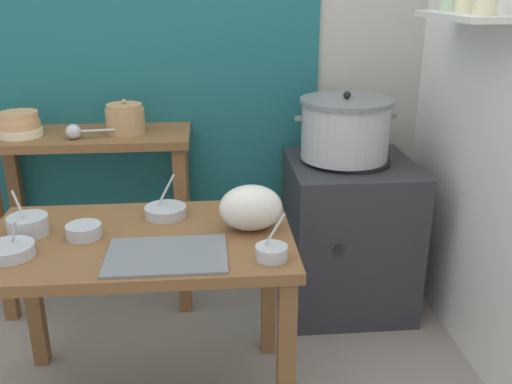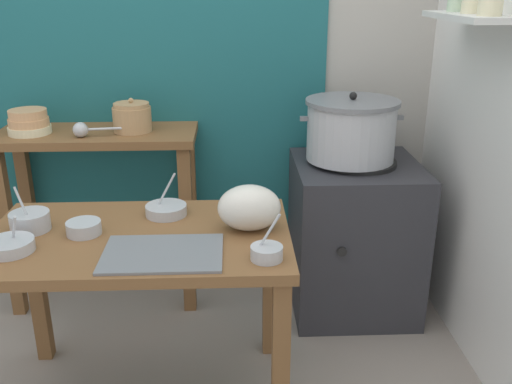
{
  "view_description": "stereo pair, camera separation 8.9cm",
  "coord_description": "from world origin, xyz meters",
  "views": [
    {
      "loc": [
        0.23,
        -1.84,
        1.58
      ],
      "look_at": [
        0.41,
        0.18,
        0.82
      ],
      "focal_mm": 39.59,
      "sensor_mm": 36.0,
      "label": 1
    },
    {
      "loc": [
        0.32,
        -1.85,
        1.58
      ],
      "look_at": [
        0.41,
        0.18,
        0.82
      ],
      "focal_mm": 39.59,
      "sensor_mm": 36.0,
      "label": 2
    }
  ],
  "objects": [
    {
      "name": "ladle",
      "position": [
        -0.37,
        0.73,
        0.94
      ],
      "size": [
        0.28,
        0.07,
        0.07
      ],
      "color": "#B7BABF",
      "rests_on": "back_shelf_table"
    },
    {
      "name": "clay_pot",
      "position": [
        -0.16,
        0.83,
        0.97
      ],
      "size": [
        0.18,
        0.18,
        0.16
      ],
      "color": "tan",
      "rests_on": "back_shelf_table"
    },
    {
      "name": "steamer_pot",
      "position": [
        0.88,
        0.72,
        0.92
      ],
      "size": [
        0.49,
        0.44,
        0.32
      ],
      "color": "#B7BABF",
      "rests_on": "stove_block"
    },
    {
      "name": "prep_bowl_4",
      "position": [
        -0.44,
        -0.09,
        0.74
      ],
      "size": [
        0.16,
        0.16,
        0.13
      ],
      "color": "#B7BABF",
      "rests_on": "prep_table"
    },
    {
      "name": "prep_bowl_1",
      "position": [
        0.06,
        0.2,
        0.74
      ],
      "size": [
        0.16,
        0.16,
        0.16
      ],
      "color": "#B7BABF",
      "rests_on": "prep_table"
    },
    {
      "name": "prep_table",
      "position": [
        -0.03,
        0.03,
        0.61
      ],
      "size": [
        1.1,
        0.66,
        0.72
      ],
      "color": "brown",
      "rests_on": "ground"
    },
    {
      "name": "prep_bowl_2",
      "position": [
        0.43,
        -0.19,
        0.75
      ],
      "size": [
        0.11,
        0.11,
        0.16
      ],
      "color": "#B7BABF",
      "rests_on": "prep_table"
    },
    {
      "name": "stove_block",
      "position": [
        0.92,
        0.7,
        0.38
      ],
      "size": [
        0.6,
        0.61,
        0.78
      ],
      "color": "#2D2D33",
      "rests_on": "ground"
    },
    {
      "name": "bowl_stack_enamel",
      "position": [
        -0.64,
        0.81,
        0.95
      ],
      "size": [
        0.2,
        0.2,
        0.12
      ],
      "color": "beige",
      "rests_on": "back_shelf_table"
    },
    {
      "name": "prep_bowl_0",
      "position": [
        -0.43,
        0.08,
        0.76
      ],
      "size": [
        0.14,
        0.14,
        0.17
      ],
      "color": "#B7BABF",
      "rests_on": "prep_table"
    },
    {
      "name": "back_shelf_table",
      "position": [
        -0.34,
        0.83,
        0.68
      ],
      "size": [
        0.96,
        0.4,
        0.9
      ],
      "color": "brown",
      "rests_on": "ground"
    },
    {
      "name": "serving_tray",
      "position": [
        0.08,
        -0.14,
        0.72
      ],
      "size": [
        0.4,
        0.28,
        0.01
      ],
      "primitive_type": "cube",
      "color": "slate",
      "rests_on": "prep_table"
    },
    {
      "name": "plastic_bag",
      "position": [
        0.38,
        0.05,
        0.81
      ],
      "size": [
        0.23,
        0.17,
        0.17
      ],
      "primitive_type": "ellipsoid",
      "color": "silver",
      "rests_on": "prep_table"
    },
    {
      "name": "wall_back",
      "position": [
        0.08,
        1.1,
        1.3
      ],
      "size": [
        4.4,
        0.12,
        2.6
      ],
      "color": "#B2ADA3",
      "rests_on": "ground"
    },
    {
      "name": "prep_bowl_3",
      "position": [
        -0.22,
        0.04,
        0.75
      ],
      "size": [
        0.12,
        0.12,
        0.05
      ],
      "color": "#B7BABF",
      "rests_on": "prep_table"
    }
  ]
}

